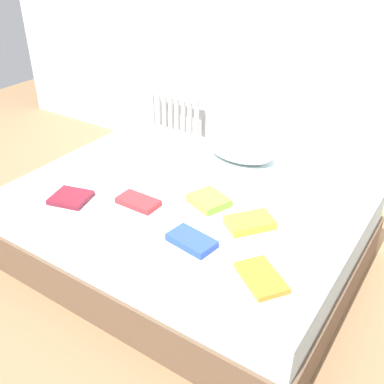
{
  "coord_description": "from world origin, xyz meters",
  "views": [
    {
      "loc": [
        1.28,
        -1.87,
        1.87
      ],
      "look_at": [
        0.0,
        0.05,
        0.48
      ],
      "focal_mm": 41.74,
      "sensor_mm": 36.0,
      "label": 1
    }
  ],
  "objects_px": {
    "textbook_yellow": "(250,223)",
    "textbook_blue": "(192,241)",
    "bed": "(188,227)",
    "pillow": "(241,151)",
    "textbook_lime": "(209,200)",
    "textbook_maroon": "(71,198)",
    "textbook_orange": "(261,278)",
    "textbook_red": "(138,202)",
    "radiator": "(174,119)"
  },
  "relations": [
    {
      "from": "pillow",
      "to": "textbook_yellow",
      "type": "bearing_deg",
      "value": -57.89
    },
    {
      "from": "radiator",
      "to": "textbook_lime",
      "type": "height_order",
      "value": "radiator"
    },
    {
      "from": "textbook_lime",
      "to": "textbook_orange",
      "type": "distance_m",
      "value": 0.67
    },
    {
      "from": "bed",
      "to": "pillow",
      "type": "xyz_separation_m",
      "value": [
        0.05,
        0.56,
        0.32
      ]
    },
    {
      "from": "pillow",
      "to": "textbook_orange",
      "type": "bearing_deg",
      "value": -57.06
    },
    {
      "from": "textbook_red",
      "to": "textbook_lime",
      "type": "distance_m",
      "value": 0.4
    },
    {
      "from": "pillow",
      "to": "textbook_orange",
      "type": "height_order",
      "value": "pillow"
    },
    {
      "from": "bed",
      "to": "textbook_blue",
      "type": "relative_size",
      "value": 8.32
    },
    {
      "from": "pillow",
      "to": "textbook_yellow",
      "type": "height_order",
      "value": "pillow"
    },
    {
      "from": "textbook_red",
      "to": "textbook_blue",
      "type": "distance_m",
      "value": 0.48
    },
    {
      "from": "textbook_maroon",
      "to": "textbook_lime",
      "type": "bearing_deg",
      "value": 15.31
    },
    {
      "from": "textbook_red",
      "to": "textbook_lime",
      "type": "relative_size",
      "value": 1.16
    },
    {
      "from": "textbook_yellow",
      "to": "textbook_lime",
      "type": "bearing_deg",
      "value": 114.88
    },
    {
      "from": "textbook_lime",
      "to": "textbook_blue",
      "type": "xyz_separation_m",
      "value": [
        0.13,
        -0.36,
        -0.0
      ]
    },
    {
      "from": "radiator",
      "to": "textbook_red",
      "type": "xyz_separation_m",
      "value": [
        0.8,
        -1.46,
        0.16
      ]
    },
    {
      "from": "textbook_maroon",
      "to": "textbook_blue",
      "type": "distance_m",
      "value": 0.81
    },
    {
      "from": "pillow",
      "to": "textbook_blue",
      "type": "height_order",
      "value": "pillow"
    },
    {
      "from": "pillow",
      "to": "textbook_lime",
      "type": "height_order",
      "value": "pillow"
    },
    {
      "from": "textbook_lime",
      "to": "textbook_blue",
      "type": "distance_m",
      "value": 0.38
    },
    {
      "from": "bed",
      "to": "pillow",
      "type": "relative_size",
      "value": 4.38
    },
    {
      "from": "textbook_yellow",
      "to": "textbook_maroon",
      "type": "height_order",
      "value": "textbook_yellow"
    },
    {
      "from": "radiator",
      "to": "textbook_blue",
      "type": "distance_m",
      "value": 2.04
    },
    {
      "from": "textbook_red",
      "to": "textbook_maroon",
      "type": "relative_size",
      "value": 1.16
    },
    {
      "from": "textbook_red",
      "to": "textbook_maroon",
      "type": "height_order",
      "value": "textbook_red"
    },
    {
      "from": "textbook_yellow",
      "to": "textbook_maroon",
      "type": "relative_size",
      "value": 1.17
    },
    {
      "from": "textbook_red",
      "to": "textbook_blue",
      "type": "relative_size",
      "value": 1.0
    },
    {
      "from": "bed",
      "to": "textbook_blue",
      "type": "height_order",
      "value": "textbook_blue"
    },
    {
      "from": "textbook_red",
      "to": "textbook_orange",
      "type": "distance_m",
      "value": 0.88
    },
    {
      "from": "textbook_blue",
      "to": "textbook_yellow",
      "type": "bearing_deg",
      "value": 68.57
    },
    {
      "from": "textbook_yellow",
      "to": "textbook_blue",
      "type": "bearing_deg",
      "value": -172.25
    },
    {
      "from": "textbook_maroon",
      "to": "bed",
      "type": "bearing_deg",
      "value": 25.08
    },
    {
      "from": "pillow",
      "to": "textbook_blue",
      "type": "distance_m",
      "value": 0.99
    },
    {
      "from": "radiator",
      "to": "textbook_blue",
      "type": "height_order",
      "value": "radiator"
    },
    {
      "from": "textbook_maroon",
      "to": "textbook_orange",
      "type": "relative_size",
      "value": 0.84
    },
    {
      "from": "textbook_maroon",
      "to": "textbook_blue",
      "type": "height_order",
      "value": "textbook_blue"
    },
    {
      "from": "textbook_yellow",
      "to": "textbook_blue",
      "type": "height_order",
      "value": "textbook_yellow"
    },
    {
      "from": "bed",
      "to": "textbook_lime",
      "type": "distance_m",
      "value": 0.33
    },
    {
      "from": "bed",
      "to": "textbook_yellow",
      "type": "bearing_deg",
      "value": -12.05
    },
    {
      "from": "textbook_red",
      "to": "textbook_orange",
      "type": "height_order",
      "value": "textbook_red"
    },
    {
      "from": "textbook_yellow",
      "to": "textbook_orange",
      "type": "xyz_separation_m",
      "value": [
        0.24,
        -0.34,
        -0.01
      ]
    },
    {
      "from": "textbook_red",
      "to": "textbook_blue",
      "type": "height_order",
      "value": "textbook_blue"
    },
    {
      "from": "bed",
      "to": "textbook_maroon",
      "type": "xyz_separation_m",
      "value": [
        -0.51,
        -0.44,
        0.27
      ]
    },
    {
      "from": "textbook_maroon",
      "to": "radiator",
      "type": "bearing_deg",
      "value": 90.0
    },
    {
      "from": "textbook_yellow",
      "to": "textbook_lime",
      "type": "height_order",
      "value": "textbook_yellow"
    },
    {
      "from": "textbook_lime",
      "to": "textbook_red",
      "type": "bearing_deg",
      "value": -124.82
    },
    {
      "from": "pillow",
      "to": "textbook_lime",
      "type": "relative_size",
      "value": 2.19
    },
    {
      "from": "textbook_yellow",
      "to": "textbook_blue",
      "type": "relative_size",
      "value": 1.01
    },
    {
      "from": "textbook_orange",
      "to": "pillow",
      "type": "bearing_deg",
      "value": 158.67
    },
    {
      "from": "textbook_lime",
      "to": "pillow",
      "type": "bearing_deg",
      "value": 122.31
    },
    {
      "from": "textbook_maroon",
      "to": "textbook_blue",
      "type": "bearing_deg",
      "value": -12.27
    }
  ]
}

